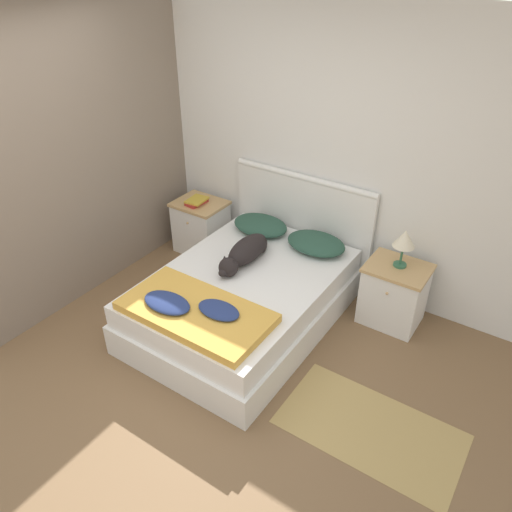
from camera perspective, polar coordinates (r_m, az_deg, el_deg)
ground_plane at (r=3.94m, az=-11.14°, el=-15.37°), size 16.00×16.00×0.00m
wall_back at (r=4.66m, az=5.71°, el=12.20°), size 9.00×0.06×2.55m
wall_side_left at (r=4.78m, az=-17.22°, el=11.45°), size 0.06×3.10×2.55m
bed at (r=4.35m, az=-1.43°, el=-4.99°), size 1.38×1.94×0.48m
headboard at (r=4.89m, az=5.23°, el=3.81°), size 1.46×0.06×1.05m
nightstand_left at (r=5.36m, az=-6.29°, el=3.39°), size 0.52×0.44×0.57m
nightstand_right at (r=4.49m, az=15.46°, el=-4.20°), size 0.52×0.44×0.57m
pillow_left at (r=4.82m, az=0.51°, el=3.55°), size 0.55×0.39×0.13m
pillow_right at (r=4.56m, az=6.87°, el=1.46°), size 0.55×0.39×0.13m
quilt at (r=3.79m, az=-7.05°, el=-6.22°), size 1.15×0.60×0.12m
dog at (r=4.32m, az=-1.29°, el=0.39°), size 0.22×0.72×0.22m
book_stack at (r=5.20m, az=-6.80°, el=6.23°), size 0.19×0.24×0.05m
table_lamp at (r=4.22m, az=16.60°, el=1.76°), size 0.18×0.18×0.34m
rug at (r=3.76m, az=12.92°, el=-18.69°), size 1.24×0.68×0.00m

